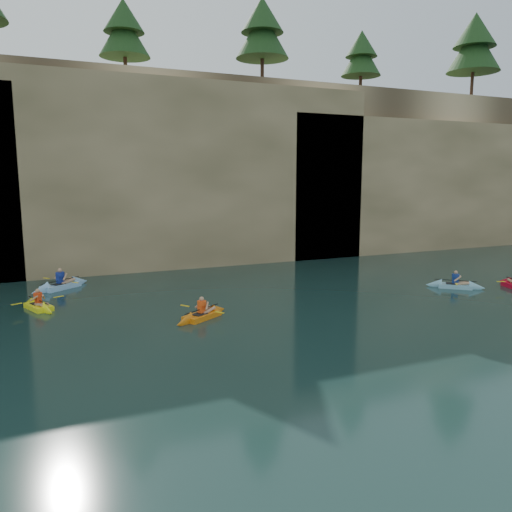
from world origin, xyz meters
name	(u,v)px	position (x,y,z in m)	size (l,w,h in m)	color
ground	(400,462)	(0.00, 0.00, 0.00)	(160.00, 160.00, 0.00)	black
cliff	(130,169)	(0.00, 30.00, 6.00)	(70.00, 16.00, 12.00)	tan
cliff_slab_center	(184,173)	(2.00, 22.60, 5.70)	(24.00, 2.40, 11.40)	tan
cliff_slab_east	(440,184)	(22.00, 22.60, 4.92)	(26.00, 2.40, 9.84)	tan
sea_cave_center	(84,247)	(-4.00, 21.95, 1.60)	(3.50, 1.00, 3.20)	black
sea_cave_east	(305,225)	(10.00, 21.95, 2.25)	(5.00, 1.00, 4.50)	black
cliff_pines	(137,0)	(0.00, 25.00, 15.91)	(56.00, 6.00, 7.83)	black
kayaker_orange	(202,315)	(-0.57, 11.00, 0.13)	(2.76, 2.08, 1.08)	orange
kayaker_ltblue_near	(455,285)	(12.56, 11.20, 0.13)	(2.51, 2.32, 1.09)	#7FBBD4
kayaker_yellow	(39,306)	(-6.40, 15.04, 0.13)	(2.03, 2.68, 1.07)	#FFFC15
kayaker_ltblue_mid	(61,286)	(-5.39, 18.78, 0.16)	(3.11, 2.63, 1.27)	#8FC2F0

